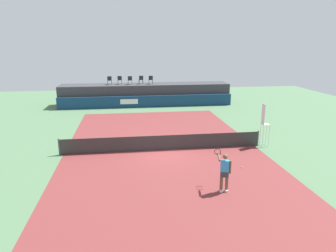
% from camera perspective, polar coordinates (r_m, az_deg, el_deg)
% --- Properties ---
extents(ground_plane, '(48.00, 48.00, 0.00)m').
position_cam_1_polar(ground_plane, '(22.30, -1.91, -1.88)').
color(ground_plane, '#4C704C').
extents(court_inner, '(12.00, 22.00, 0.00)m').
position_cam_1_polar(court_inner, '(19.46, -0.96, -4.41)').
color(court_inner, maroon).
rests_on(court_inner, ground).
extents(sponsor_wall, '(18.00, 0.22, 1.20)m').
position_cam_1_polar(sponsor_wall, '(32.34, -3.92, 4.49)').
color(sponsor_wall, navy).
rests_on(sponsor_wall, ground).
extents(spectator_platform, '(18.00, 2.80, 2.20)m').
position_cam_1_polar(spectator_platform, '(34.02, -4.14, 5.86)').
color(spectator_platform, '#38383D').
rests_on(spectator_platform, ground).
extents(spectator_chair_far_left, '(0.44, 0.44, 0.89)m').
position_cam_1_polar(spectator_chair_far_left, '(33.72, -10.66, 8.30)').
color(spectator_chair_far_left, '#1E232D').
rests_on(spectator_chair_far_left, spectator_platform).
extents(spectator_chair_left, '(0.44, 0.44, 0.89)m').
position_cam_1_polar(spectator_chair_left, '(33.81, -8.84, 8.40)').
color(spectator_chair_left, '#1E232D').
rests_on(spectator_chair_left, spectator_platform).
extents(spectator_chair_center, '(0.45, 0.45, 0.89)m').
position_cam_1_polar(spectator_chair_center, '(33.51, -6.98, 8.40)').
color(spectator_chair_center, '#1E232D').
rests_on(spectator_chair_center, spectator_platform).
extents(spectator_chair_right, '(0.48, 0.48, 0.89)m').
position_cam_1_polar(spectator_chair_right, '(33.81, -4.97, 8.51)').
color(spectator_chair_right, '#1E232D').
rests_on(spectator_chair_right, spectator_platform).
extents(spectator_chair_far_right, '(0.47, 0.47, 0.89)m').
position_cam_1_polar(spectator_chair_far_right, '(33.70, -3.18, 8.53)').
color(spectator_chair_far_right, '#1E232D').
rests_on(spectator_chair_far_right, spectator_platform).
extents(umpire_chair, '(0.44, 0.44, 2.76)m').
position_cam_1_polar(umpire_chair, '(20.80, 17.19, 0.74)').
color(umpire_chair, white).
rests_on(umpire_chair, ground).
extents(tennis_net, '(12.40, 0.02, 0.95)m').
position_cam_1_polar(tennis_net, '(19.31, -0.97, -3.09)').
color(tennis_net, '#2D2D2D').
rests_on(tennis_net, ground).
extents(net_post_near, '(0.10, 0.10, 1.00)m').
position_cam_1_polar(net_post_near, '(19.58, -19.32, -3.62)').
color(net_post_near, '#4C4C51').
rests_on(net_post_near, ground).
extents(net_post_far, '(0.10, 0.10, 1.00)m').
position_cam_1_polar(net_post_far, '(20.94, 16.13, -2.17)').
color(net_post_far, '#4C4C51').
rests_on(net_post_far, ground).
extents(tennis_player, '(0.57, 1.21, 1.77)m').
position_cam_1_polar(tennis_player, '(14.15, 10.29, -8.15)').
color(tennis_player, white).
rests_on(tennis_player, court_inner).
extents(tennis_ball, '(0.07, 0.07, 0.07)m').
position_cam_1_polar(tennis_ball, '(17.22, 13.43, -7.36)').
color(tennis_ball, '#D8EA33').
rests_on(tennis_ball, court_inner).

